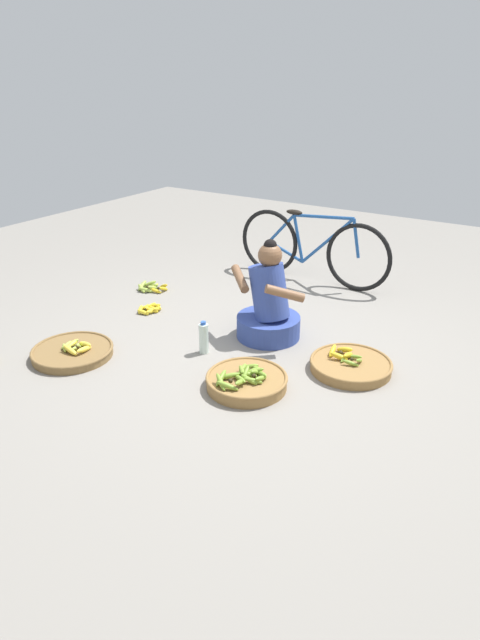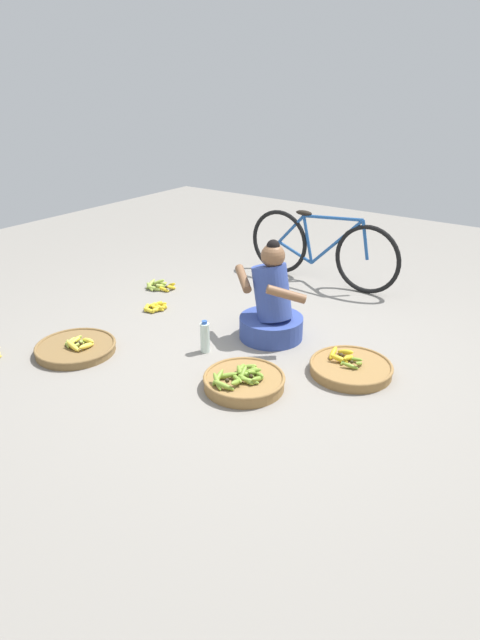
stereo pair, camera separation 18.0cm
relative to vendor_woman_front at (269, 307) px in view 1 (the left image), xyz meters
name	(u,v)px [view 1 (the left image)]	position (x,y,z in m)	size (l,w,h in m)	color
ground_plane	(254,352)	(0.04, -0.30, -0.27)	(10.00, 10.00, 0.00)	gray
vendor_woman_front	(269,307)	(0.00, 0.00, 0.00)	(0.74, 0.54, 0.83)	#334793
bicycle_leaning	(311,248)	(-0.30, 1.40, 0.09)	(1.70, 0.09, 0.73)	black
banana_basket_near_vendor	(73,351)	(-1.09, -1.10, -0.23)	(0.62, 0.62, 0.13)	brown
banana_basket_near_bicycle	(350,365)	(0.79, -0.16, -0.22)	(0.60, 0.60, 0.14)	olive
banana_basket_back_center	(246,381)	(0.27, -0.78, -0.21)	(0.57, 0.57, 0.16)	olive
loose_bananas_mid_right	(150,309)	(-1.17, -0.13, -0.24)	(0.21, 0.24, 0.07)	yellow
loose_bananas_mid_left	(151,287)	(-1.52, 0.29, -0.23)	(0.30, 0.25, 0.10)	gold
water_bottle	(204,338)	(-0.28, -0.51, -0.14)	(0.07, 0.07, 0.26)	silver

